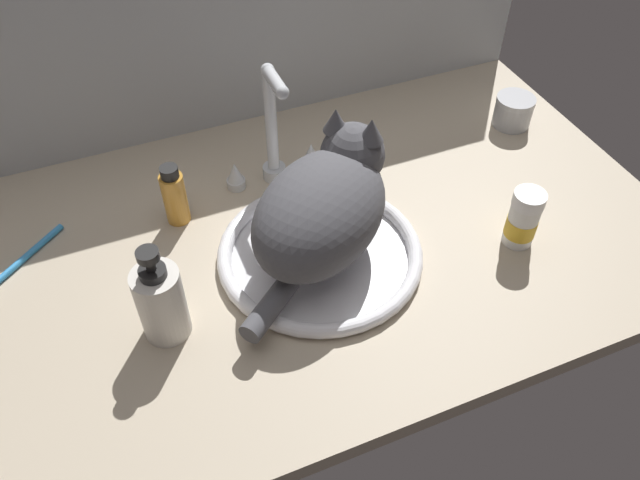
{
  "coord_description": "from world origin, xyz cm",
  "views": [
    {
      "loc": [
        -22.97,
        -65.59,
        75.98
      ],
      "look_at": [
        2.34,
        -4.45,
        7.0
      ],
      "focal_mm": 35.77,
      "sensor_mm": 36.0,
      "label": 1
    }
  ],
  "objects_px": {
    "soap_pump_bottle": "(161,302)",
    "toothbrush": "(19,262)",
    "amber_bottle": "(174,196)",
    "cat": "(326,204)",
    "metal_jar": "(513,111)",
    "faucet": "(273,140)",
    "pill_bottle": "(523,220)",
    "sink_basin": "(320,254)"
  },
  "relations": [
    {
      "from": "sink_basin",
      "to": "toothbrush",
      "type": "height_order",
      "value": "sink_basin"
    },
    {
      "from": "amber_bottle",
      "to": "metal_jar",
      "type": "relative_size",
      "value": 1.49
    },
    {
      "from": "faucet",
      "to": "cat",
      "type": "relative_size",
      "value": 0.71
    },
    {
      "from": "toothbrush",
      "to": "cat",
      "type": "bearing_deg",
      "value": -18.87
    },
    {
      "from": "faucet",
      "to": "sink_basin",
      "type": "bearing_deg",
      "value": -90.0
    },
    {
      "from": "cat",
      "to": "metal_jar",
      "type": "bearing_deg",
      "value": 20.47
    },
    {
      "from": "cat",
      "to": "toothbrush",
      "type": "bearing_deg",
      "value": 161.13
    },
    {
      "from": "sink_basin",
      "to": "pill_bottle",
      "type": "height_order",
      "value": "pill_bottle"
    },
    {
      "from": "amber_bottle",
      "to": "toothbrush",
      "type": "relative_size",
      "value": 0.79
    },
    {
      "from": "cat",
      "to": "soap_pump_bottle",
      "type": "distance_m",
      "value": 0.27
    },
    {
      "from": "amber_bottle",
      "to": "metal_jar",
      "type": "height_order",
      "value": "amber_bottle"
    },
    {
      "from": "toothbrush",
      "to": "amber_bottle",
      "type": "bearing_deg",
      "value": 1.27
    },
    {
      "from": "faucet",
      "to": "amber_bottle",
      "type": "xyz_separation_m",
      "value": [
        -0.18,
        -0.03,
        -0.03
      ]
    },
    {
      "from": "metal_jar",
      "to": "soap_pump_bottle",
      "type": "distance_m",
      "value": 0.75
    },
    {
      "from": "soap_pump_bottle",
      "to": "faucet",
      "type": "bearing_deg",
      "value": 44.84
    },
    {
      "from": "faucet",
      "to": "amber_bottle",
      "type": "relative_size",
      "value": 2.06
    },
    {
      "from": "cat",
      "to": "toothbrush",
      "type": "xyz_separation_m",
      "value": [
        -0.44,
        0.15,
        -0.09
      ]
    },
    {
      "from": "faucet",
      "to": "soap_pump_bottle",
      "type": "height_order",
      "value": "faucet"
    },
    {
      "from": "metal_jar",
      "to": "soap_pump_bottle",
      "type": "xyz_separation_m",
      "value": [
        -0.72,
        -0.23,
        0.03
      ]
    },
    {
      "from": "faucet",
      "to": "pill_bottle",
      "type": "relative_size",
      "value": 2.24
    },
    {
      "from": "soap_pump_bottle",
      "to": "metal_jar",
      "type": "bearing_deg",
      "value": 17.41
    },
    {
      "from": "faucet",
      "to": "pill_bottle",
      "type": "height_order",
      "value": "faucet"
    },
    {
      "from": "sink_basin",
      "to": "toothbrush",
      "type": "relative_size",
      "value": 2.3
    },
    {
      "from": "faucet",
      "to": "metal_jar",
      "type": "height_order",
      "value": "faucet"
    },
    {
      "from": "faucet",
      "to": "amber_bottle",
      "type": "height_order",
      "value": "faucet"
    },
    {
      "from": "sink_basin",
      "to": "pill_bottle",
      "type": "relative_size",
      "value": 3.17
    },
    {
      "from": "pill_bottle",
      "to": "soap_pump_bottle",
      "type": "relative_size",
      "value": 0.62
    },
    {
      "from": "cat",
      "to": "amber_bottle",
      "type": "xyz_separation_m",
      "value": [
        -0.19,
        0.16,
        -0.05
      ]
    },
    {
      "from": "sink_basin",
      "to": "cat",
      "type": "xyz_separation_m",
      "value": [
        0.01,
        0.01,
        0.09
      ]
    },
    {
      "from": "toothbrush",
      "to": "metal_jar",
      "type": "bearing_deg",
      "value": 1.23
    },
    {
      "from": "cat",
      "to": "sink_basin",
      "type": "bearing_deg",
      "value": -141.03
    },
    {
      "from": "sink_basin",
      "to": "amber_bottle",
      "type": "bearing_deg",
      "value": 136.91
    },
    {
      "from": "soap_pump_bottle",
      "to": "pill_bottle",
      "type": "bearing_deg",
      "value": -4.34
    },
    {
      "from": "pill_bottle",
      "to": "soap_pump_bottle",
      "type": "distance_m",
      "value": 0.55
    },
    {
      "from": "amber_bottle",
      "to": "soap_pump_bottle",
      "type": "relative_size",
      "value": 0.68
    },
    {
      "from": "cat",
      "to": "amber_bottle",
      "type": "height_order",
      "value": "cat"
    },
    {
      "from": "sink_basin",
      "to": "toothbrush",
      "type": "distance_m",
      "value": 0.46
    },
    {
      "from": "faucet",
      "to": "toothbrush",
      "type": "distance_m",
      "value": 0.44
    },
    {
      "from": "pill_bottle",
      "to": "soap_pump_bottle",
      "type": "xyz_separation_m",
      "value": [
        -0.55,
        0.04,
        0.02
      ]
    },
    {
      "from": "pill_bottle",
      "to": "toothbrush",
      "type": "distance_m",
      "value": 0.77
    },
    {
      "from": "faucet",
      "to": "soap_pump_bottle",
      "type": "distance_m",
      "value": 0.35
    },
    {
      "from": "soap_pump_bottle",
      "to": "toothbrush",
      "type": "distance_m",
      "value": 0.28
    }
  ]
}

